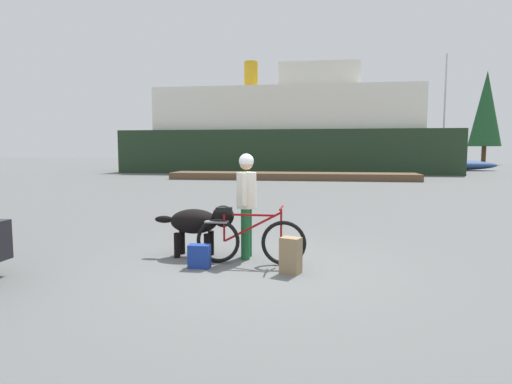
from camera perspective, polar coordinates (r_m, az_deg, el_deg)
name	(u,v)px	position (r m, az deg, el deg)	size (l,w,h in m)	color
ground_plane	(250,268)	(6.58, -0.76, -9.94)	(160.00, 160.00, 0.00)	#595B5B
bicycle	(249,240)	(6.73, -0.86, -6.30)	(1.71, 0.44, 0.90)	black
person_cyclist	(246,196)	(7.02, -1.26, -0.49)	(0.32, 0.53, 1.70)	#19592D
dog	(199,222)	(7.22, -7.43, -3.91)	(1.34, 0.48, 0.86)	black
backpack	(291,255)	(6.28, 4.57, -8.28)	(0.28, 0.20, 0.52)	#8C7251
handbag_pannier	(199,256)	(6.61, -7.43, -8.34)	(0.32, 0.18, 0.35)	navy
dock_pier	(292,176)	(25.72, 4.77, 2.09)	(14.34, 2.31, 0.40)	brown
ferry_boat	(289,133)	(35.41, 4.30, 7.73)	(24.69, 8.97, 8.79)	#1E331E
sailboat_moored	(442,165)	(40.05, 23.20, 3.33)	(8.70, 2.43, 9.65)	navy
pine_tree_far_left	(261,115)	(52.24, 0.71, 10.10)	(3.32, 3.32, 8.90)	#4C331E
pine_tree_center	(338,111)	(51.68, 10.68, 10.33)	(3.75, 3.75, 9.86)	#4C331E
pine_tree_far_right	(486,109)	(56.82, 27.89, 9.60)	(3.52, 3.52, 10.65)	#4C331E
pine_tree_mid_back	(397,113)	(57.82, 17.94, 9.87)	(3.19, 3.19, 10.16)	#4C331E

